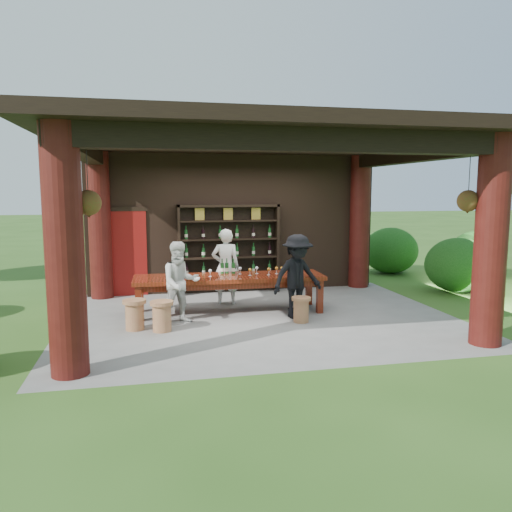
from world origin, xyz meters
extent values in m
plane|color=#2D5119|center=(0.00, 0.00, 0.00)|extent=(90.00, 90.00, 0.00)
cube|color=slate|center=(0.00, 0.00, -0.05)|extent=(7.40, 5.90, 0.10)
cube|color=black|center=(0.00, 2.75, 1.65)|extent=(7.00, 0.18, 3.30)
cube|color=maroon|center=(-2.60, 2.65, 1.00)|extent=(0.95, 0.06, 2.00)
cylinder|color=#380C0A|center=(-3.15, -2.40, 1.65)|extent=(0.50, 0.50, 3.30)
cylinder|color=#380C0A|center=(3.15, -2.40, 1.65)|extent=(0.50, 0.50, 3.30)
cylinder|color=#380C0A|center=(-3.15, 2.55, 1.65)|extent=(0.50, 0.50, 3.30)
cylinder|color=#380C0A|center=(3.15, 2.55, 1.65)|extent=(0.50, 0.50, 3.30)
cube|color=black|center=(0.00, -2.40, 3.15)|extent=(6.70, 0.35, 0.35)
cube|color=black|center=(-3.15, 0.00, 3.15)|extent=(0.30, 5.20, 0.30)
cube|color=black|center=(3.15, 0.00, 3.15)|extent=(0.30, 5.20, 0.30)
cube|color=black|center=(0.00, 0.00, 3.40)|extent=(7.50, 6.00, 0.20)
cylinder|color=black|center=(-2.85, -2.20, 2.62)|extent=(0.01, 0.01, 0.75)
cone|color=black|center=(-2.85, -2.20, 2.17)|extent=(0.32, 0.32, 0.18)
sphere|color=#1E5919|center=(-2.85, -2.20, 2.28)|extent=(0.34, 0.34, 0.34)
cylinder|color=black|center=(2.85, -2.20, 2.62)|extent=(0.01, 0.01, 0.75)
cone|color=black|center=(2.85, -2.20, 2.17)|extent=(0.32, 0.32, 0.18)
sphere|color=#1E5919|center=(2.85, -2.20, 2.28)|extent=(0.34, 0.34, 0.34)
cube|color=#561C0C|center=(-0.51, 0.55, 0.71)|extent=(3.81, 1.09, 0.08)
cube|color=#561C0C|center=(-0.51, 0.55, 0.61)|extent=(3.60, 0.94, 0.12)
cube|color=#561C0C|center=(-2.29, 0.22, 0.34)|extent=(0.12, 0.12, 0.67)
cube|color=#561C0C|center=(1.24, 0.10, 0.34)|extent=(0.12, 0.12, 0.67)
cube|color=#561C0C|center=(-2.27, 0.99, 0.34)|extent=(0.12, 0.12, 0.67)
cube|color=#561C0C|center=(1.27, 0.87, 0.34)|extent=(0.12, 0.12, 0.67)
cylinder|color=#9C5D3E|center=(-1.89, -0.56, 0.24)|extent=(0.32, 0.32, 0.47)
cylinder|color=#9C5D3E|center=(-1.89, -0.56, 0.50)|extent=(0.41, 0.41, 0.06)
cylinder|color=#9C5D3E|center=(0.67, -0.50, 0.21)|extent=(0.28, 0.28, 0.42)
cylinder|color=#9C5D3E|center=(0.67, -0.50, 0.45)|extent=(0.36, 0.36, 0.06)
cylinder|color=#9C5D3E|center=(-2.35, -0.37, 0.24)|extent=(0.32, 0.32, 0.48)
cylinder|color=#9C5D3E|center=(-2.35, -0.37, 0.51)|extent=(0.41, 0.41, 0.06)
imported|color=white|center=(-0.48, 1.30, 0.82)|extent=(0.62, 0.43, 1.63)
imported|color=beige|center=(-1.53, -0.07, 0.76)|extent=(0.84, 0.71, 1.52)
imported|color=black|center=(0.69, -0.15, 0.81)|extent=(1.17, 0.86, 1.61)
cube|color=#BF6672|center=(-1.59, 0.56, 0.82)|extent=(0.27, 0.19, 0.14)
ellipsoid|color=#194C14|center=(5.20, 1.39, 0.56)|extent=(1.55, 1.55, 1.32)
ellipsoid|color=#194C14|center=(4.92, 4.28, 0.58)|extent=(1.60, 1.60, 1.36)
ellipsoid|color=#194C14|center=(7.09, 3.25, 0.55)|extent=(1.53, 1.53, 1.30)
camera|label=1|loc=(-2.09, -9.19, 2.44)|focal=35.00mm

